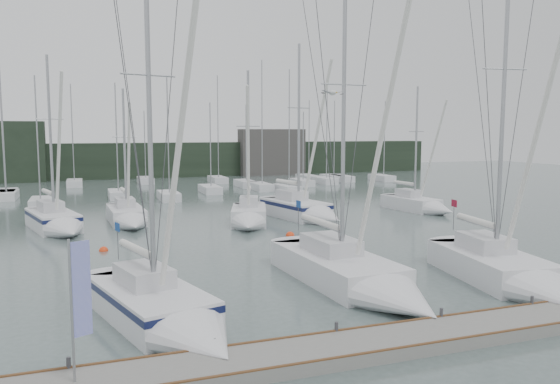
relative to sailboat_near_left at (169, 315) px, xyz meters
The scene contains 17 objects.
ground 7.03m from the sailboat_near_left, 10.19° to the left, with size 160.00×160.00×0.00m, color #4E5E5C.
dock 7.86m from the sailboat_near_left, 28.63° to the right, with size 24.00×2.00×0.40m, color slate.
far_treeline 63.64m from the sailboat_near_left, 83.78° to the left, with size 90.00×4.00×5.00m, color black.
far_building_right 66.17m from the sailboat_near_left, 67.88° to the left, with size 10.00×3.00×7.00m, color #423F3C.
mast_forest 45.41m from the sailboat_near_left, 79.72° to the left, with size 59.43×23.85×14.68m.
sailboat_near_left is the anchor object (origin of this frame).
sailboat_near_center 8.45m from the sailboat_near_left, 10.91° to the left, with size 3.83×11.39×14.94m.
sailboat_near_right 14.70m from the sailboat_near_left, ahead, with size 4.42×9.87×16.00m.
sailboat_mid_a 21.32m from the sailboat_near_left, 101.45° to the left, with size 4.59×8.50×12.59m.
sailboat_mid_b 22.00m from the sailboat_near_left, 88.88° to the left, with size 2.72×7.67×10.53m.
sailboat_mid_c 20.53m from the sailboat_near_left, 65.78° to the left, with size 4.36×7.20×11.77m.
sailboat_mid_d 24.00m from the sailboat_near_left, 56.08° to the left, with size 4.62×9.07×14.23m.
sailboat_mid_e 31.53m from the sailboat_near_left, 40.14° to the left, with size 3.35×7.56×11.17m.
buoy_b 17.50m from the sailboat_near_left, 55.45° to the left, with size 0.56×0.56×0.56m, color red.
buoy_c 14.00m from the sailboat_near_left, 96.60° to the left, with size 0.51×0.51×0.51m, color red.
dock_banner 5.02m from the sailboat_near_left, 127.20° to the right, with size 0.52×0.27×3.71m.
seagull 9.88m from the sailboat_near_left, ahead, with size 0.98×0.48×0.20m.
Camera 1 is at (-9.45, -19.26, 6.78)m, focal length 35.00 mm.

